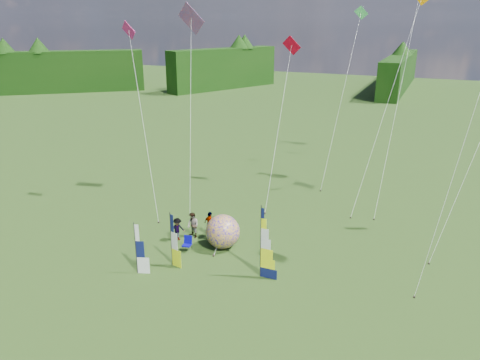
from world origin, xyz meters
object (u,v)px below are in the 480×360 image
at_px(spectator_a, 215,228).
at_px(camp_chair, 187,244).
at_px(kite_whale, 400,89).
at_px(side_banner_far, 136,249).
at_px(spectator_c, 177,229).
at_px(bol_inflatable, 223,232).
at_px(spectator_d, 210,224).
at_px(side_banner_left, 171,240).
at_px(spectator_b, 193,225).
at_px(feather_banner_main, 261,243).

bearing_deg(spectator_a, camp_chair, -137.45).
height_order(spectator_a, kite_whale, kite_whale).
bearing_deg(side_banner_far, camp_chair, 50.81).
bearing_deg(spectator_c, spectator_a, -34.22).
bearing_deg(bol_inflatable, spectator_a, 138.89).
bearing_deg(side_banner_far, spectator_d, 55.29).
relative_size(side_banner_left, side_banner_far, 1.07).
height_order(spectator_d, camp_chair, spectator_d).
bearing_deg(bol_inflatable, spectator_d, 143.26).
distance_m(side_banner_left, spectator_b, 4.18).
relative_size(spectator_d, kite_whale, 0.10).
distance_m(feather_banner_main, spectator_d, 6.60).
bearing_deg(spectator_b, spectator_a, 38.53).
bearing_deg(side_banner_left, spectator_c, 127.65).
height_order(bol_inflatable, spectator_a, bol_inflatable).
relative_size(bol_inflatable, camp_chair, 2.27).
distance_m(feather_banner_main, spectator_c, 7.59).
xyz_separation_m(bol_inflatable, spectator_b, (-2.62, 0.54, -0.24)).
bearing_deg(kite_whale, spectator_d, -128.21).
relative_size(side_banner_left, spectator_d, 1.88).
bearing_deg(side_banner_far, kite_whale, 38.37).
distance_m(side_banner_left, camp_chair, 2.37).
bearing_deg(spectator_c, kite_whale, -13.67).
bearing_deg(camp_chair, bol_inflatable, 27.35).
relative_size(spectator_a, kite_whale, 0.09).
height_order(spectator_c, spectator_d, spectator_d).
height_order(feather_banner_main, kite_whale, kite_whale).
distance_m(side_banner_left, spectator_c, 3.62).
bearing_deg(feather_banner_main, side_banner_far, -159.17).
xyz_separation_m(side_banner_left, side_banner_far, (-1.43, -1.74, -0.11)).
relative_size(spectator_a, spectator_c, 1.00).
relative_size(feather_banner_main, side_banner_far, 1.37).
bearing_deg(camp_chair, spectator_a, 60.71).
bearing_deg(spectator_d, spectator_a, 176.26).
height_order(side_banner_left, spectator_d, side_banner_left).
relative_size(feather_banner_main, spectator_b, 2.42).
xyz_separation_m(side_banner_far, spectator_d, (1.76, 6.40, -0.71)).
height_order(spectator_b, camp_chair, spectator_b).
xyz_separation_m(side_banner_left, bol_inflatable, (1.89, 3.49, -0.59)).
distance_m(spectator_b, spectator_d, 1.22).
bearing_deg(side_banner_left, side_banner_far, -116.94).
relative_size(side_banner_far, spectator_d, 1.76).
relative_size(spectator_b, spectator_d, 0.99).
xyz_separation_m(side_banner_far, spectator_a, (2.23, 6.19, -0.82)).
distance_m(side_banner_left, spectator_d, 4.74).
distance_m(side_banner_far, spectator_c, 4.97).
height_order(side_banner_left, spectator_a, side_banner_left).
height_order(spectator_b, kite_whale, kite_whale).
xyz_separation_m(feather_banner_main, bol_inflatable, (-3.74, 2.54, -1.09)).
relative_size(spectator_c, camp_chair, 1.63).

